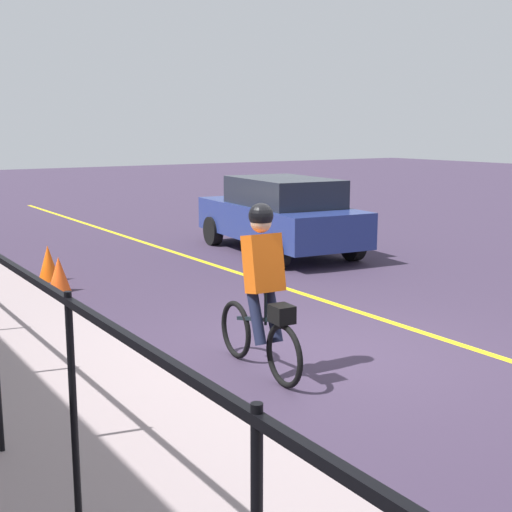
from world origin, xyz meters
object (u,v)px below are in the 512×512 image
patrol_sedan (280,214)px  traffic_cone_far (59,274)px  traffic_cone_near (48,263)px  cyclist_lead (262,290)px

patrol_sedan → traffic_cone_far: size_ratio=8.12×
patrol_sedan → traffic_cone_near: 4.93m
cyclist_lead → traffic_cone_near: size_ratio=2.98×
cyclist_lead → patrol_sedan: cyclist_lead is taller
patrol_sedan → traffic_cone_near: (-0.05, 4.90, -0.52)m
patrol_sedan → traffic_cone_near: size_ratio=7.44×
traffic_cone_far → traffic_cone_near: bearing=-6.5°
cyclist_lead → traffic_cone_far: size_ratio=3.25×
patrol_sedan → traffic_cone_far: bearing=106.8°
cyclist_lead → traffic_cone_far: (4.96, 0.60, -0.63)m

